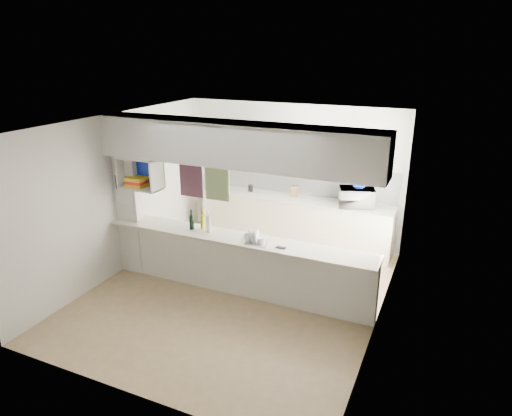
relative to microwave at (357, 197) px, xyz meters
The scene contains 16 objects.
floor 2.70m from the microwave, 122.16° to the right, with size 4.80×4.80×0.00m, color #907A53.
ceiling 2.90m from the microwave, 122.16° to the right, with size 4.80×4.80×0.00m, color white.
wall_back 1.37m from the microwave, 167.05° to the left, with size 4.20×4.20×0.00m, color silver.
wall_left 4.02m from the microwave, 148.48° to the right, with size 4.80×4.80×0.00m, color silver.
wall_right 2.25m from the microwave, 69.56° to the right, with size 4.80×4.80×0.00m, color silver.
servery_partition 2.64m from the microwave, 125.44° to the right, with size 4.20×0.50×2.60m.
cubby_shelf 3.66m from the microwave, 143.19° to the right, with size 0.65×0.35×0.50m.
kitchen_run 1.19m from the microwave, behind, with size 3.60×0.63×2.24m.
microwave is the anchor object (origin of this frame).
bowl 0.20m from the microwave, 36.68° to the left, with size 0.24×0.24×0.06m, color navy.
dish_rack 2.36m from the microwave, 114.18° to the right, with size 0.42×0.34×0.20m.
cup 2.42m from the microwave, 116.33° to the right, with size 0.13×0.13×0.10m, color white.
wine_bottles 2.81m from the microwave, 132.92° to the right, with size 0.37×0.15×0.34m.
plastic_tubs 2.30m from the microwave, 113.04° to the right, with size 0.49×0.18×0.07m.
utensil_jar 2.06m from the microwave, behind, with size 0.09×0.09×0.13m, color black.
knife_block 1.18m from the microwave, behind, with size 0.10×0.08×0.21m, color brown.
Camera 1 is at (2.78, -5.50, 3.55)m, focal length 32.00 mm.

